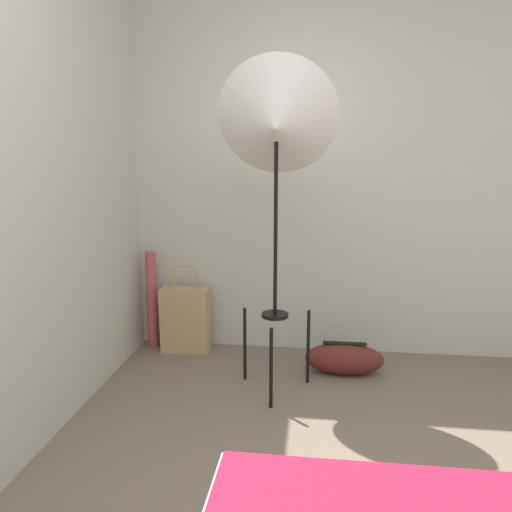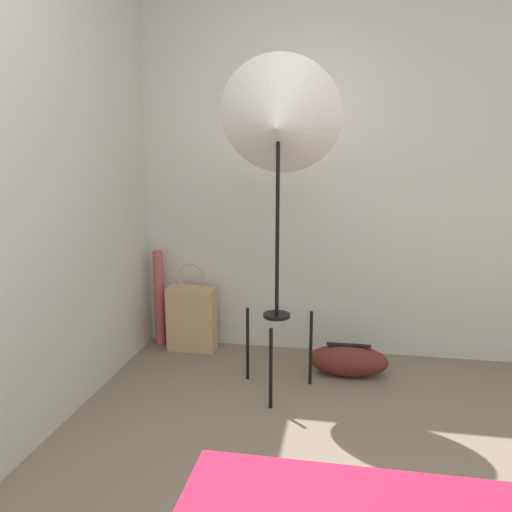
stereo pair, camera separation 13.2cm
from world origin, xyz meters
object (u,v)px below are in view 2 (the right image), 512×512
Objects in this scene: photo_umbrella at (278,125)px; duffel_bag at (348,361)px; tote_bag at (192,318)px; paper_roll at (159,298)px.

photo_umbrella reaches higher than duffel_bag.
paper_roll reaches higher than tote_bag.
duffel_bag is (1.10, -0.26, -0.13)m from tote_bag.
photo_umbrella reaches higher than tote_bag.
paper_roll is at bearing 167.11° from duffel_bag.
duffel_bag is 0.71× the size of paper_roll.
photo_umbrella is at bearing -37.70° from tote_bag.
tote_bag is at bearing -11.78° from paper_roll.
tote_bag is 1.13m from duffel_bag.
paper_roll is (-1.36, 0.31, 0.25)m from duffel_bag.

